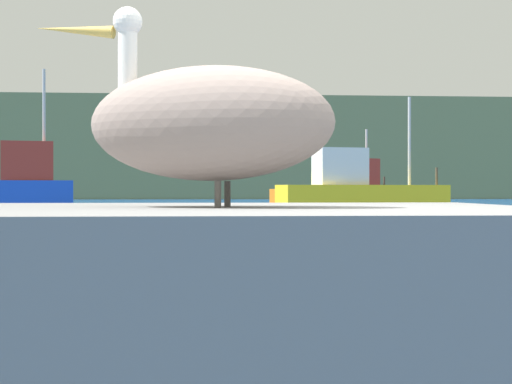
{
  "coord_description": "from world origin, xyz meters",
  "views": [
    {
      "loc": [
        -0.74,
        -3.1,
        0.97
      ],
      "look_at": [
        0.96,
        20.35,
        0.87
      ],
      "focal_mm": 51.92,
      "sensor_mm": 36.0,
      "label": 1
    }
  ],
  "objects_px": {
    "pelican": "(209,122)",
    "fishing_boat_yellow": "(358,192)",
    "fishing_boat_orange": "(341,190)",
    "fishing_boat_blue": "(8,187)"
  },
  "relations": [
    {
      "from": "fishing_boat_yellow",
      "to": "pelican",
      "type": "bearing_deg",
      "value": -113.93
    },
    {
      "from": "pelican",
      "to": "fishing_boat_yellow",
      "type": "bearing_deg",
      "value": -88.85
    },
    {
      "from": "pelican",
      "to": "fishing_boat_yellow",
      "type": "relative_size",
      "value": 0.21
    },
    {
      "from": "pelican",
      "to": "fishing_boat_yellow",
      "type": "xyz_separation_m",
      "value": [
        6.02,
        25.03,
        -0.44
      ]
    },
    {
      "from": "fishing_boat_blue",
      "to": "pelican",
      "type": "bearing_deg",
      "value": -85.44
    },
    {
      "from": "pelican",
      "to": "fishing_boat_blue",
      "type": "distance_m",
      "value": 27.51
    },
    {
      "from": "fishing_boat_orange",
      "to": "fishing_boat_blue",
      "type": "xyz_separation_m",
      "value": [
        -15.19,
        -9.86,
        0.16
      ]
    },
    {
      "from": "fishing_boat_orange",
      "to": "fishing_boat_blue",
      "type": "distance_m",
      "value": 18.11
    },
    {
      "from": "fishing_boat_orange",
      "to": "fishing_boat_yellow",
      "type": "xyz_separation_m",
      "value": [
        -1.48,
        -11.25,
        -0.05
      ]
    },
    {
      "from": "pelican",
      "to": "fishing_boat_blue",
      "type": "bearing_deg",
      "value": -59.08
    }
  ]
}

